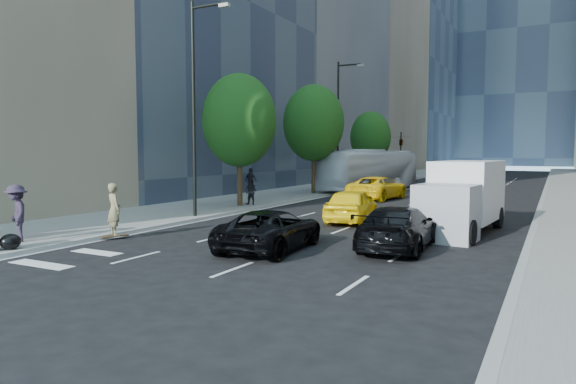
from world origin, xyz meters
The scene contains 23 objects.
ground centered at (0.00, 0.00, 0.00)m, with size 160.00×160.00×0.00m, color black.
sidewalk_left centered at (-9.00, 30.00, 0.07)m, with size 6.00×120.00×0.15m, color slate.
sidewalk_right centered at (10.00, 30.00, 0.07)m, with size 4.00×120.00×0.15m, color slate.
tower_left_end centered at (-22.00, 92.00, 30.00)m, with size 20.00×28.00×60.00m, color #323A4D.
lamp_near centered at (-6.32, 4.00, 5.81)m, with size 2.13×0.22×10.00m.
lamp_far centered at (-6.32, 22.00, 5.81)m, with size 2.13×0.22×10.00m.
tree_near centered at (-7.20, 9.00, 4.97)m, with size 4.20×4.20×7.46m.
tree_mid centered at (-7.20, 19.00, 5.32)m, with size 4.50×4.50×7.99m.
tree_far centered at (-7.20, 32.00, 4.62)m, with size 3.90×3.90×6.92m.
traffic_signal centered at (-6.40, 40.00, 4.23)m, with size 2.48×0.53×5.20m.
skateboarder centered at (-5.60, -1.91, 0.97)m, with size 0.70×0.46×1.93m, color olive.
black_sedan_lincoln centered at (0.50, -1.00, 0.66)m, with size 2.20×4.77×1.32m, color black.
black_sedan_mercedes centered at (4.20, 1.00, 0.72)m, with size 2.01×4.96×1.44m, color black.
taxi_a centered at (0.50, 6.50, 0.77)m, with size 1.82×4.53×1.54m, color yellow.
taxi_b centered at (4.20, 11.85, 0.69)m, with size 1.46×4.18×1.38m, color #FFB30D.
taxi_c centered at (-1.95, 18.00, 0.77)m, with size 2.56×5.55×1.54m, color yellow.
taxi_d centered at (4.18, 15.50, 0.65)m, with size 1.83×4.51×1.31m, color #FF980D.
city_bus centered at (-4.80, 24.76, 1.71)m, with size 2.87×12.26×3.41m, color white.
box_truck centered at (5.48, 5.50, 1.44)m, with size 2.70×6.12×2.84m.
pedestrian_a centered at (-6.80, 9.54, 0.94)m, with size 0.77×0.60×1.58m, color black.
pedestrian_b centered at (-11.05, 16.41, 1.10)m, with size 1.11×0.46×1.89m, color black.
pedestrian_c centered at (-7.43, -4.48, 1.13)m, with size 1.27×0.73×1.97m, color #2B2132.
garbage_bags centered at (-6.55, -5.61, 0.39)m, with size 1.01×0.97×0.50m.
Camera 1 is at (8.72, -15.50, 3.21)m, focal length 32.00 mm.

